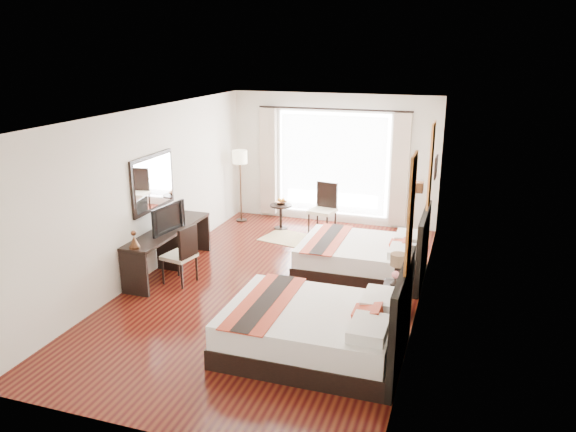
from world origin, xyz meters
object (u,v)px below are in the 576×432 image
(floor_lamp, at_px, (240,162))
(window_chair, at_px, (323,218))
(television, at_px, (165,218))
(side_table, at_px, (281,217))
(nightstand, at_px, (395,299))
(console_desk, at_px, (169,250))
(vase, at_px, (395,280))
(desk_chair, at_px, (181,265))
(fruit_bowl, at_px, (281,203))
(bed_near, at_px, (319,328))
(table_lamp, at_px, (398,262))
(bed_far, at_px, (365,256))

(floor_lamp, xyz_separation_m, window_chair, (1.94, -0.26, -1.02))
(television, height_order, side_table, television)
(nightstand, bearing_deg, console_desk, 173.80)
(floor_lamp, distance_m, side_table, 1.50)
(console_desk, bearing_deg, nightstand, -6.20)
(window_chair, bearing_deg, floor_lamp, -87.25)
(vase, relative_size, desk_chair, 0.15)
(console_desk, bearing_deg, desk_chair, -42.91)
(console_desk, distance_m, side_table, 2.98)
(vase, relative_size, console_desk, 0.07)
(console_desk, height_order, fruit_bowl, console_desk)
(bed_near, bearing_deg, table_lamp, 63.29)
(side_table, bearing_deg, floor_lamp, 166.30)
(fruit_bowl, bearing_deg, table_lamp, -47.24)
(vase, bearing_deg, window_chair, 120.46)
(bed_far, height_order, nightstand, bed_far)
(nightstand, bearing_deg, side_table, 131.81)
(table_lamp, bearing_deg, desk_chair, -177.85)
(bed_near, bearing_deg, nightstand, 60.58)
(vase, xyz_separation_m, fruit_bowl, (-2.87, 3.35, -0.01))
(nightstand, height_order, floor_lamp, floor_lamp)
(desk_chair, distance_m, fruit_bowl, 3.30)
(fruit_bowl, bearing_deg, television, -109.88)
(desk_chair, distance_m, window_chair, 3.54)
(desk_chair, bearing_deg, bed_near, 163.46)
(side_table, bearing_deg, desk_chair, -101.30)
(television, relative_size, side_table, 1.53)
(console_desk, bearing_deg, vase, -7.64)
(window_chair, bearing_deg, table_lamp, 42.88)
(table_lamp, relative_size, side_table, 0.70)
(desk_chair, bearing_deg, vase, -171.32)
(floor_lamp, height_order, side_table, floor_lamp)
(vase, distance_m, desk_chair, 3.51)
(table_lamp, relative_size, television, 0.46)
(desk_chair, bearing_deg, window_chair, -105.56)
(nightstand, bearing_deg, floor_lamp, 138.35)
(console_desk, bearing_deg, floor_lamp, 88.76)
(nightstand, distance_m, fruit_bowl, 4.35)
(table_lamp, xyz_separation_m, console_desk, (-3.94, 0.28, -0.38))
(television, bearing_deg, console_desk, 19.30)
(floor_lamp, xyz_separation_m, fruit_bowl, (1.01, -0.21, -0.78))
(side_table, bearing_deg, television, -110.21)
(bed_near, bearing_deg, bed_far, 88.44)
(bed_near, relative_size, side_table, 4.21)
(nightstand, distance_m, desk_chair, 3.51)
(side_table, height_order, fruit_bowl, fruit_bowl)
(console_desk, relative_size, fruit_bowl, 9.38)
(vase, xyz_separation_m, side_table, (-2.86, 3.31, -0.31))
(nightstand, xyz_separation_m, side_table, (-2.87, 3.21, 0.04))
(nightstand, height_order, television, television)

